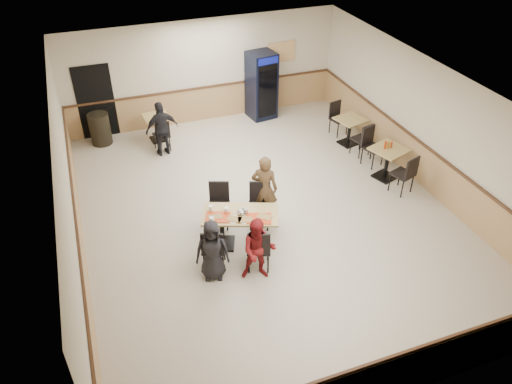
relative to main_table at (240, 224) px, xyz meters
name	(u,v)px	position (x,y,z in m)	size (l,w,h in m)	color
ground	(266,212)	(0.89, 0.87, -0.54)	(10.00, 10.00, 0.00)	beige
room_shell	(293,128)	(2.67, 3.41, 0.04)	(10.00, 10.00, 10.00)	silver
main_table	(240,224)	(0.00, 0.00, 0.00)	(1.69, 1.25, 0.81)	black
main_chairs	(238,225)	(-0.05, 0.02, -0.03)	(1.89, 2.14, 1.03)	black
diner_woman_left	(212,250)	(-0.78, -0.69, 0.11)	(0.63, 0.41, 1.30)	black
diner_woman_right	(259,250)	(0.02, -0.99, 0.13)	(0.65, 0.51, 1.35)	maroon
diner_man_opposite	(264,189)	(0.78, 0.69, 0.25)	(0.58, 0.38, 1.58)	brown
lone_diner	(162,129)	(-0.73, 4.23, 0.21)	(0.88, 0.37, 1.51)	black
tabletop_clutter	(237,216)	(-0.10, -0.08, 0.30)	(1.33, 0.90, 0.12)	red
side_table_near	(388,159)	(4.21, 1.18, 0.01)	(0.97, 0.97, 0.82)	black
side_table_near_chair_south	(403,173)	(4.21, 0.53, -0.02)	(0.48, 0.48, 1.04)	black
side_table_near_chair_north	(373,147)	(4.21, 1.84, -0.02)	(0.48, 0.48, 1.04)	black
side_table_far	(350,127)	(4.19, 3.02, -0.03)	(0.87, 0.87, 0.76)	black
side_table_far_chair_south	(361,138)	(4.19, 2.41, -0.06)	(0.45, 0.45, 0.97)	black
side_table_far_chair_north	(339,119)	(4.19, 3.63, -0.06)	(0.45, 0.45, 0.97)	black
condiment_caddy	(388,145)	(4.18, 1.23, 0.37)	(0.23, 0.06, 0.20)	#B3320C
back_table	(157,124)	(-0.73, 5.07, -0.05)	(0.74, 0.74, 0.74)	black
back_table_chair_lone	(161,134)	(-0.73, 4.48, -0.07)	(0.43, 0.43, 0.93)	black
pepsi_cooler	(262,85)	(2.52, 5.46, 0.46)	(0.86, 0.86, 1.99)	black
trash_bin	(100,129)	(-2.25, 5.42, -0.10)	(0.56, 0.56, 0.89)	black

